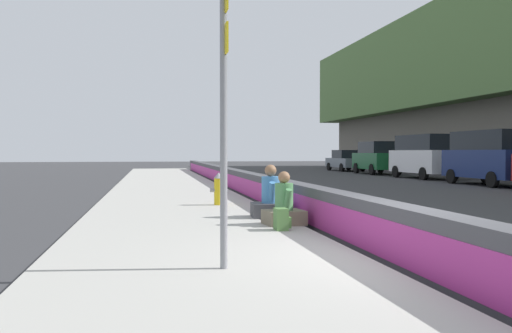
# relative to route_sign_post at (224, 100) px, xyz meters

# --- Properties ---
(ground_plane) EXTENTS (160.00, 160.00, 0.00)m
(ground_plane) POSITION_rel_route_sign_post_xyz_m (0.23, -2.47, -2.21)
(ground_plane) COLOR #353538
(ground_plane) RESTS_ON ground
(sidewalk_strip) EXTENTS (80.00, 4.40, 0.14)m
(sidewalk_strip) POSITION_rel_route_sign_post_xyz_m (0.23, 0.18, -2.14)
(sidewalk_strip) COLOR #A8A59E
(sidewalk_strip) RESTS_ON ground_plane
(jersey_barrier) EXTENTS (76.00, 0.45, 0.85)m
(jersey_barrier) POSITION_rel_route_sign_post_xyz_m (0.23, -2.47, -1.79)
(jersey_barrier) COLOR #47474C
(jersey_barrier) RESTS_ON ground_plane
(route_sign_post) EXTENTS (0.44, 0.09, 3.60)m
(route_sign_post) POSITION_rel_route_sign_post_xyz_m (0.00, 0.00, 0.00)
(route_sign_post) COLOR gray
(route_sign_post) RESTS_ON sidewalk_strip
(fire_hydrant) EXTENTS (0.26, 0.46, 0.88)m
(fire_hydrant) POSITION_rel_route_sign_post_xyz_m (7.94, -0.90, -1.62)
(fire_hydrant) COLOR gold
(fire_hydrant) RESTS_ON sidewalk_strip
(seated_person_foreground) EXTENTS (0.72, 0.82, 1.05)m
(seated_person_foreground) POSITION_rel_route_sign_post_xyz_m (3.78, -1.69, -1.74)
(seated_person_foreground) COLOR #706651
(seated_person_foreground) RESTS_ON sidewalk_strip
(seated_person_middle) EXTENTS (0.76, 0.88, 1.15)m
(seated_person_middle) POSITION_rel_route_sign_post_xyz_m (5.03, -1.70, -1.71)
(seated_person_middle) COLOR #424247
(seated_person_middle) RESTS_ON sidewalk_strip
(backpack) EXTENTS (0.32, 0.28, 0.40)m
(backpack) POSITION_rel_route_sign_post_xyz_m (3.05, -1.47, -1.88)
(backpack) COLOR #4C7A3D
(backpack) RESTS_ON sidewalk_strip
(parked_car_fourth) EXTENTS (5.11, 2.11, 2.56)m
(parked_car_fourth) POSITION_rel_route_sign_post_xyz_m (16.19, -14.64, -0.86)
(parked_car_fourth) COLOR navy
(parked_car_fourth) RESTS_ON ground_plane
(parked_car_midline) EXTENTS (5.15, 2.20, 2.56)m
(parked_car_midline) POSITION_rel_route_sign_post_xyz_m (22.64, -14.78, -0.86)
(parked_car_midline) COLOR silver
(parked_car_midline) RESTS_ON ground_plane
(parked_car_far) EXTENTS (4.85, 2.17, 2.28)m
(parked_car_far) POSITION_rel_route_sign_post_xyz_m (28.97, -14.58, -1.03)
(parked_car_far) COLOR #145128
(parked_car_far) RESTS_ON ground_plane
(parked_car_farther) EXTENTS (4.55, 2.06, 1.71)m
(parked_car_farther) POSITION_rel_route_sign_post_xyz_m (35.30, -14.62, -1.35)
(parked_car_farther) COLOR slate
(parked_car_farther) RESTS_ON ground_plane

